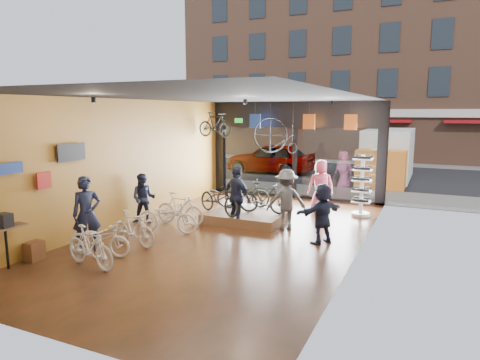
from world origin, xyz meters
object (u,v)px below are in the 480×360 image
Objects in this scene: floor_bike_3 at (133,229)px; penny_farthing at (277,137)px; display_platform at (246,217)px; customer_5 at (322,213)px; box_truck at (386,157)px; display_bike_left at (219,198)px; floor_bike_1 at (90,247)px; sunglasses_rack at (362,186)px; floor_bike_4 at (167,217)px; hung_bike at (215,125)px; customer_1 at (144,199)px; customer_3 at (286,200)px; customer_0 at (87,214)px; floor_bike_2 at (99,239)px; display_bike_right at (243,194)px; floor_bike_5 at (180,209)px; street_car at (271,158)px; customer_4 at (321,186)px; display_bike_mid at (264,198)px; customer_2 at (237,197)px.

penny_farthing is at bearing -5.05° from floor_bike_3.
customer_5 is at bearing -23.78° from display_platform.
display_bike_left is at bearing -111.28° from box_truck.
sunglasses_rack is (4.68, 7.35, 0.54)m from floor_bike_1.
floor_bike_1 is 4.65m from display_bike_left.
hung_bike is at bearing 1.90° from floor_bike_4.
customer_5 is at bearing -20.87° from customer_1.
customer_3 is 3.13m from sunglasses_rack.
box_truck is 3.43× the size of customer_0.
floor_bike_2 is 1.02× the size of customer_1.
customer_5 is at bearing -87.07° from floor_bike_4.
display_bike_right is (-0.35, 0.59, 0.60)m from display_platform.
floor_bike_5 is 0.82× the size of sunglasses_rack.
customer_1 is (0.27, -11.82, -0.06)m from street_car.
floor_bike_5 is (-0.03, 2.25, 0.04)m from floor_bike_3.
hung_bike reaches higher than customer_4.
customer_3 is at bearing 62.56° from customer_4.
box_truck reaches higher than floor_bike_1.
penny_farthing is (-2.81, 4.29, 1.70)m from customer_5.
floor_bike_1 is 0.99× the size of hung_bike.
floor_bike_2 is at bearing -103.39° from penny_farthing.
box_truck reaches higher than floor_bike_4.
floor_bike_2 is 5.24m from display_bike_right.
customer_1 is at bearing -174.36° from hung_bike.
sunglasses_rack reaches higher than customer_3.
floor_bike_1 is (1.54, -15.42, -0.37)m from street_car.
floor_bike_4 is at bearing -21.71° from floor_bike_2.
display_bike_mid reaches higher than display_bike_right.
floor_bike_3 is 0.92× the size of penny_farthing.
display_bike_left is 3.44m from customer_5.
display_bike_left is (2.39, -10.86, -0.05)m from street_car.
box_truck is 12.36m from customer_1.
floor_bike_3 is 0.84× the size of customer_4.
floor_bike_2 is at bearing 4.53° from street_car.
street_car is 15.50m from floor_bike_1.
display_bike_mid is 0.94× the size of display_bike_right.
customer_4 is (1.80, 2.31, 0.75)m from display_platform.
display_bike_right is (1.29, 4.04, 0.30)m from floor_bike_3.
display_bike_left is (0.84, 1.57, 0.31)m from floor_bike_4.
sunglasses_rack reaches higher than floor_bike_1.
street_car is 2.72× the size of customer_4.
display_platform is 3.03m from customer_4.
floor_bike_1 is 0.99× the size of floor_bike_2.
floor_bike_5 is 1.05× the size of hung_bike.
hung_bike is (-2.44, 3.25, 2.00)m from customer_2.
floor_bike_3 reaches higher than display_platform.
floor_bike_5 is 1.82m from customer_2.
penny_farthing is (2.95, -7.23, 1.66)m from street_car.
penny_farthing reaches higher than customer_5.
floor_bike_1 is 1.01× the size of customer_1.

